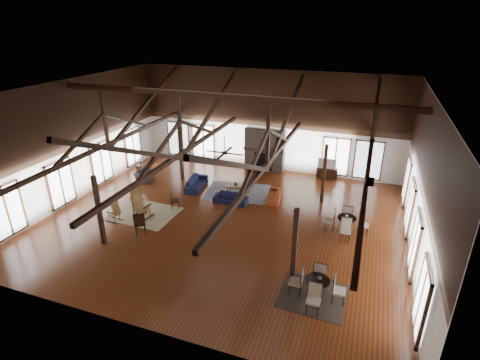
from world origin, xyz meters
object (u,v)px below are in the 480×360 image
(sofa_navy_left, at_px, (197,183))
(tv_console, at_px, (327,173))
(sofa_orange, at_px, (274,195))
(sofa_navy_front, at_px, (231,199))
(armchair, at_px, (145,176))
(cafe_table_near, at_px, (317,285))
(cafe_table_far, at_px, (346,222))
(coffee_table, at_px, (238,186))

(sofa_navy_left, height_order, tv_console, tv_console)
(sofa_orange, bearing_deg, sofa_navy_left, -95.78)
(sofa_navy_front, relative_size, tv_console, 1.44)
(sofa_orange, xyz_separation_m, armchair, (-7.66, -0.19, 0.07))
(cafe_table_near, relative_size, cafe_table_far, 1.00)
(cafe_table_near, bearing_deg, cafe_table_far, 83.48)
(coffee_table, bearing_deg, sofa_orange, -14.51)
(cafe_table_near, xyz_separation_m, tv_console, (-1.08, 10.58, -0.20))
(sofa_navy_front, xyz_separation_m, cafe_table_far, (5.76, -0.87, 0.24))
(sofa_navy_left, xyz_separation_m, armchair, (-3.21, -0.18, 0.02))
(cafe_table_far, xyz_separation_m, tv_console, (-1.61, 5.91, -0.20))
(sofa_navy_front, height_order, sofa_navy_left, sofa_navy_left)
(cafe_table_far, bearing_deg, sofa_orange, 152.02)
(sofa_navy_left, bearing_deg, cafe_table_far, -112.05)
(sofa_navy_front, bearing_deg, coffee_table, 89.27)
(sofa_navy_left, distance_m, cafe_table_far, 8.45)
(armchair, xyz_separation_m, tv_console, (9.82, 4.10, -0.02))
(sofa_navy_front, relative_size, sofa_orange, 1.02)
(sofa_orange, xyz_separation_m, cafe_table_near, (3.23, -6.66, 0.25))
(sofa_navy_left, xyz_separation_m, sofa_orange, (4.45, 0.01, -0.05))
(sofa_orange, xyz_separation_m, cafe_table_far, (3.76, -2.00, 0.25))
(armchair, relative_size, cafe_table_far, 0.51)
(coffee_table, bearing_deg, tv_console, 30.18)
(sofa_navy_front, height_order, cafe_table_near, cafe_table_near)
(sofa_navy_left, distance_m, cafe_table_near, 10.16)
(sofa_navy_front, height_order, tv_console, tv_console)
(sofa_orange, relative_size, armchair, 1.74)
(sofa_navy_left, relative_size, cafe_table_near, 1.05)
(sofa_navy_front, bearing_deg, sofa_orange, 27.64)
(coffee_table, distance_m, tv_console, 5.67)
(sofa_navy_front, height_order, sofa_orange, sofa_navy_front)
(armchair, bearing_deg, tv_console, -70.14)
(coffee_table, height_order, cafe_table_near, cafe_table_near)
(coffee_table, bearing_deg, sofa_navy_front, -101.33)
(sofa_orange, bearing_deg, armchair, -94.53)
(sofa_orange, distance_m, tv_console, 4.47)
(sofa_navy_front, height_order, cafe_table_far, cafe_table_far)
(cafe_table_far, bearing_deg, cafe_table_near, -96.52)
(sofa_orange, relative_size, tv_console, 1.40)
(sofa_navy_left, relative_size, armchair, 2.06)
(sofa_navy_front, bearing_deg, cafe_table_far, -10.41)
(sofa_navy_front, distance_m, cafe_table_near, 7.62)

